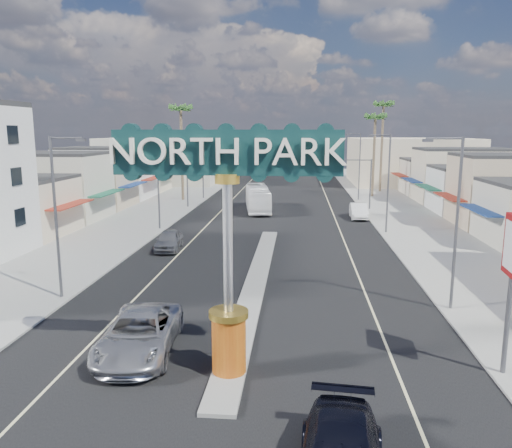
% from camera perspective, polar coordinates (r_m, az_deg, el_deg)
% --- Properties ---
extents(ground, '(160.00, 160.00, 0.00)m').
position_cam_1_polar(ground, '(46.69, 1.69, -0.85)').
color(ground, gray).
rests_on(ground, ground).
extents(road, '(20.00, 120.00, 0.01)m').
position_cam_1_polar(road, '(46.69, 1.69, -0.85)').
color(road, black).
rests_on(road, ground).
extents(median_island, '(1.30, 30.00, 0.16)m').
position_cam_1_polar(median_island, '(31.18, -0.00, -6.54)').
color(median_island, gray).
rests_on(median_island, ground).
extents(sidewalk_left, '(8.00, 120.00, 0.12)m').
position_cam_1_polar(sidewalk_left, '(49.46, -14.73, -0.48)').
color(sidewalk_left, gray).
rests_on(sidewalk_left, ground).
extents(sidewalk_right, '(8.00, 120.00, 0.12)m').
position_cam_1_polar(sidewalk_right, '(47.99, 18.62, -1.03)').
color(sidewalk_right, gray).
rests_on(sidewalk_right, ground).
extents(storefront_row_left, '(12.00, 42.00, 6.00)m').
position_cam_1_polar(storefront_row_left, '(64.72, -19.39, 4.44)').
color(storefront_row_left, beige).
rests_on(storefront_row_left, ground).
extents(storefront_row_right, '(12.00, 42.00, 6.00)m').
position_cam_1_polar(storefront_row_right, '(62.79, 24.92, 3.89)').
color(storefront_row_right, '#B7B29E').
rests_on(storefront_row_right, ground).
extents(backdrop_far_left, '(20.00, 20.00, 8.00)m').
position_cam_1_polar(backdrop_far_left, '(94.10, -10.29, 7.22)').
color(backdrop_far_left, '#B7B29E').
rests_on(backdrop_far_left, ground).
extents(backdrop_far_right, '(20.00, 20.00, 8.00)m').
position_cam_1_polar(backdrop_far_right, '(92.90, 17.13, 6.88)').
color(backdrop_far_right, beige).
rests_on(backdrop_far_right, ground).
extents(gateway_sign, '(8.20, 1.50, 9.15)m').
position_cam_1_polar(gateway_sign, '(18.16, -3.27, -0.01)').
color(gateway_sign, '#BC3E0E').
rests_on(gateway_sign, median_island).
extents(traffic_signal_left, '(5.09, 0.45, 6.00)m').
position_cam_1_polar(traffic_signal_left, '(61.03, -6.22, 5.84)').
color(traffic_signal_left, '#47474C').
rests_on(traffic_signal_left, ground).
extents(traffic_signal_right, '(5.09, 0.45, 6.00)m').
position_cam_1_polar(traffic_signal_right, '(60.25, 11.28, 5.64)').
color(traffic_signal_right, '#47474C').
rests_on(traffic_signal_right, ground).
extents(streetlight_l_near, '(2.03, 0.22, 9.00)m').
position_cam_1_polar(streetlight_l_near, '(29.09, -21.67, 1.55)').
color(streetlight_l_near, '#47474C').
rests_on(streetlight_l_near, ground).
extents(streetlight_l_mid, '(2.03, 0.22, 9.00)m').
position_cam_1_polar(streetlight_l_mid, '(47.68, -10.95, 5.35)').
color(streetlight_l_mid, '#47474C').
rests_on(streetlight_l_mid, ground).
extents(streetlight_l_far, '(2.03, 0.22, 9.00)m').
position_cam_1_polar(streetlight_l_far, '(69.05, -5.97, 7.05)').
color(streetlight_l_far, '#47474C').
rests_on(streetlight_l_far, ground).
extents(streetlight_r_near, '(2.03, 0.22, 9.00)m').
position_cam_1_polar(streetlight_r_near, '(27.19, 21.69, 0.96)').
color(streetlight_r_near, '#47474C').
rests_on(streetlight_r_near, ground).
extents(streetlight_r_mid, '(2.03, 0.22, 9.00)m').
position_cam_1_polar(streetlight_r_mid, '(46.55, 14.70, 5.08)').
color(streetlight_r_mid, '#47474C').
rests_on(streetlight_r_mid, ground).
extents(streetlight_r_far, '(2.03, 0.22, 9.00)m').
position_cam_1_polar(streetlight_r_far, '(68.27, 11.62, 6.86)').
color(streetlight_r_far, '#47474C').
rests_on(streetlight_r_far, ground).
extents(palm_left_far, '(2.60, 2.60, 13.10)m').
position_cam_1_polar(palm_left_far, '(67.54, -8.60, 12.37)').
color(palm_left_far, brown).
rests_on(palm_left_far, ground).
extents(palm_right_mid, '(2.60, 2.60, 12.10)m').
position_cam_1_polar(palm_right_mid, '(72.45, 13.48, 11.37)').
color(palm_right_mid, brown).
rests_on(palm_right_mid, ground).
extents(palm_right_far, '(2.60, 2.60, 14.10)m').
position_cam_1_polar(palm_right_far, '(78.74, 14.36, 12.55)').
color(palm_right_far, brown).
rests_on(palm_right_far, ground).
extents(suv_left, '(3.36, 6.47, 1.74)m').
position_cam_1_polar(suv_left, '(22.03, -13.19, -12.10)').
color(suv_left, '#AFB0B4').
rests_on(suv_left, ground).
extents(car_parked_left, '(2.19, 4.71, 1.56)m').
position_cam_1_polar(car_parked_left, '(39.97, -9.91, -1.82)').
color(car_parked_left, slate).
rests_on(car_parked_left, ground).
extents(car_parked_right, '(1.83, 4.95, 1.62)m').
position_cam_1_polar(car_parked_right, '(54.62, 11.64, 1.47)').
color(car_parked_right, white).
rests_on(car_parked_right, ground).
extents(city_bus, '(3.89, 10.81, 2.95)m').
position_cam_1_polar(city_bus, '(58.65, 0.20, 2.96)').
color(city_bus, white).
rests_on(city_bus, ground).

